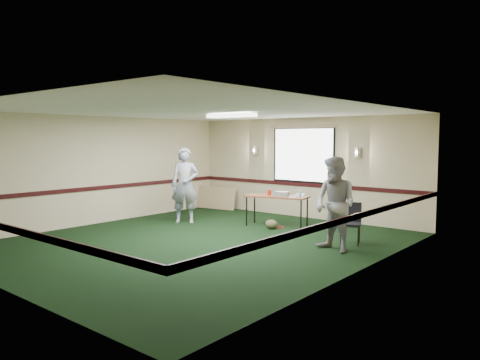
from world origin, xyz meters
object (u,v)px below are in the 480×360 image
Objects in this scene: folding_table at (277,198)px; person_right at (335,204)px; projector at (282,194)px; person_left at (185,185)px; conference_chair at (351,220)px.

folding_table is 0.90× the size of person_right.
projector is 0.17× the size of person_left.
folding_table is 0.85× the size of person_left.
folding_table is at bearing 161.81° from projector.
folding_table is 1.95× the size of conference_chair.
folding_table is at bearing -13.50° from person_left.
person_right is at bearing -44.02° from person_left.
person_right is (2.17, -1.39, 0.09)m from projector.
person_right reaches higher than conference_chair.
projector is at bearing -12.45° from folding_table.
person_left is 4.45m from person_right.
projector is 2.58m from person_right.
person_right is (2.31, -1.39, 0.20)m from folding_table.
projector is 0.39× the size of conference_chair.
person_left is (-4.35, -0.50, 0.47)m from conference_chair.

